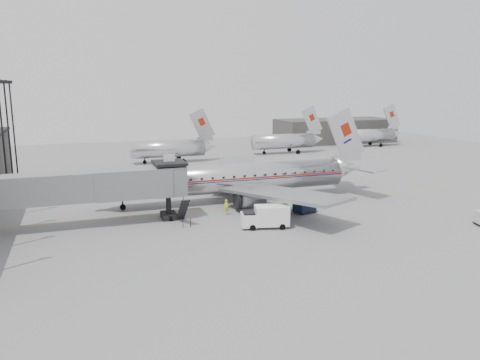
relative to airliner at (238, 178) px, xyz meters
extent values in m
plane|color=slate|center=(-0.74, -8.99, -2.94)|extent=(160.00, 160.00, 0.00)
cube|color=#3C3936|center=(44.26, 51.01, 0.06)|extent=(30.00, 12.00, 6.00)
cube|color=gold|center=(2.26, -2.99, -2.93)|extent=(60.00, 0.15, 0.01)
cube|color=slate|center=(-22.74, -5.39, 1.36)|extent=(12.00, 2.80, 3.00)
cube|color=slate|center=(-13.74, -5.39, 1.36)|extent=(8.00, 3.00, 3.10)
cube|color=slate|center=(-9.74, -4.99, 1.36)|extent=(3.20, 3.60, 3.20)
cube|color=black|center=(-9.74, -4.99, 3.26)|extent=(3.40, 3.80, 0.30)
cube|color=white|center=(-9.74, -4.99, 3.76)|extent=(1.20, 0.15, 0.80)
cylinder|color=black|center=(-10.04, -5.39, -1.54)|extent=(0.56, 0.56, 2.80)
cube|color=black|center=(-10.04, -5.39, -2.59)|extent=(1.60, 2.20, 0.70)
cylinder|color=black|center=(-10.04, -6.39, -2.64)|extent=(0.30, 0.60, 0.60)
cylinder|color=black|center=(-10.04, -4.39, -2.64)|extent=(0.30, 0.60, 0.60)
cube|color=black|center=(-8.94, -7.69, -1.44)|extent=(0.90, 3.20, 2.90)
cylinder|color=black|center=(-28.24, 13.01, 4.56)|extent=(0.24, 0.24, 15.00)
cylinder|color=black|center=(-28.24, 19.01, 4.56)|extent=(0.24, 0.24, 15.00)
cube|color=black|center=(-28.24, 19.01, 12.06)|extent=(0.90, 0.25, 0.50)
cylinder|color=black|center=(-28.24, 25.01, 4.56)|extent=(0.24, 0.24, 15.00)
cube|color=black|center=(-28.24, 25.01, 12.06)|extent=(0.90, 0.25, 0.50)
cylinder|color=silver|center=(-2.74, 33.01, -0.34)|extent=(14.00, 3.20, 3.20)
cube|color=silver|center=(4.06, 33.01, 4.06)|extent=(5.17, 0.26, 6.52)
cylinder|color=black|center=(-7.24, 33.01, -2.44)|extent=(0.24, 0.24, 1.00)
cylinder|color=silver|center=(23.26, 37.01, -0.34)|extent=(14.00, 3.20, 3.20)
cube|color=silver|center=(30.06, 37.01, 4.06)|extent=(5.17, 0.26, 6.52)
cylinder|color=black|center=(18.76, 37.01, -2.44)|extent=(0.24, 0.24, 1.00)
cylinder|color=silver|center=(47.26, 41.01, -0.34)|extent=(14.00, 3.20, 3.20)
cube|color=silver|center=(54.06, 41.01, 4.06)|extent=(5.17, 0.26, 6.52)
cylinder|color=black|center=(42.76, 41.01, -2.44)|extent=(0.24, 0.24, 1.00)
cylinder|color=silver|center=(-0.74, 0.01, 0.01)|extent=(29.48, 3.86, 3.63)
cone|color=silver|center=(-16.93, 0.13, 0.01)|extent=(2.97, 3.65, 3.63)
cone|color=silver|center=(15.76, -0.12, 0.40)|extent=(3.95, 3.48, 3.45)
cube|color=#9B1E0B|center=(-0.74, 0.01, 0.25)|extent=(29.48, 3.91, 0.18)
cube|color=#120A5B|center=(-0.74, 0.01, 0.03)|extent=(29.48, 3.91, 0.10)
cube|color=silver|center=(15.46, -0.12, 4.92)|extent=(6.03, 0.34, 7.54)
cube|color=gray|center=(2.28, 8.82, -0.29)|extent=(11.41, 16.53, 1.17)
cube|color=gray|center=(2.14, -8.85, -0.29)|extent=(11.23, 16.55, 1.17)
cylinder|color=gray|center=(-0.21, 5.11, -1.51)|extent=(3.35, 2.09, 2.06)
cylinder|color=gray|center=(-0.28, -5.10, -1.51)|extent=(3.35, 2.09, 2.06)
cylinder|color=black|center=(-14.48, 0.11, -2.30)|extent=(0.20, 0.20, 1.28)
cylinder|color=black|center=(1.25, 2.54, -2.25)|extent=(0.26, 0.26, 1.37)
cylinder|color=black|center=(1.25, 2.54, -2.49)|extent=(0.98, 0.35, 0.98)
cylinder|color=black|center=(1.21, -2.56, -2.25)|extent=(0.26, 0.26, 1.37)
cylinder|color=black|center=(1.21, -2.56, -2.49)|extent=(0.98, 0.35, 0.98)
cube|color=white|center=(-0.58, -12.19, -1.64)|extent=(3.80, 2.64, 2.02)
cube|color=white|center=(-2.92, -11.66, -2.02)|extent=(1.90, 2.12, 1.34)
cube|color=black|center=(-2.92, -11.66, -1.45)|extent=(1.49, 1.85, 0.58)
cylinder|color=black|center=(-2.83, -12.56, -2.63)|extent=(0.65, 0.37, 0.61)
cylinder|color=black|center=(-2.44, -10.88, -2.63)|extent=(0.65, 0.37, 0.61)
cylinder|color=black|center=(0.17, -13.25, -2.63)|extent=(0.65, 0.37, 0.61)
cylinder|color=black|center=(0.55, -11.56, -2.63)|extent=(0.65, 0.37, 0.61)
cube|color=black|center=(5.26, -8.19, -1.87)|extent=(2.59, 2.19, 1.57)
cube|color=black|center=(5.26, -8.19, -2.71)|extent=(2.73, 2.32, 0.13)
cylinder|color=black|center=(4.56, -9.06, -2.77)|extent=(0.36, 0.21, 0.34)
cylinder|color=black|center=(6.30, -8.62, -2.77)|extent=(0.36, 0.21, 0.34)
cylinder|color=black|center=(4.23, -7.76, -2.77)|extent=(0.36, 0.21, 0.34)
cylinder|color=black|center=(5.97, -7.31, -2.77)|extent=(0.36, 0.21, 0.34)
cylinder|color=black|center=(20.44, -18.26, -2.80)|extent=(0.30, 0.18, 0.28)
imported|color=#CEF31C|center=(-3.51, -5.99, -2.04)|extent=(0.76, 0.62, 1.79)
camera|label=1|loc=(-19.19, -55.12, 11.55)|focal=35.00mm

